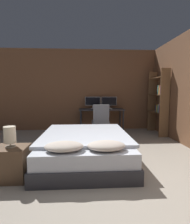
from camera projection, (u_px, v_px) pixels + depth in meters
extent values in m
plane|color=#9E9384|center=(128.00, 200.00, 2.06)|extent=(20.00, 20.00, 0.00)
cube|color=brown|center=(99.00, 90.00, 5.96)|extent=(12.00, 0.06, 2.70)
cube|color=#2D2D33|center=(85.00, 153.00, 3.33)|extent=(1.57, 2.10, 0.22)
cube|color=silver|center=(85.00, 142.00, 3.30)|extent=(1.51, 2.04, 0.22)
cube|color=silver|center=(85.00, 134.00, 3.41)|extent=(1.61, 1.76, 0.05)
ellipsoid|color=beige|center=(64.00, 146.00, 2.47)|extent=(0.55, 0.38, 0.13)
ellipsoid|color=beige|center=(106.00, 146.00, 2.51)|extent=(0.55, 0.38, 0.13)
cube|color=brown|center=(11.00, 163.00, 2.55)|extent=(0.47, 0.42, 0.48)
cylinder|color=gray|center=(10.00, 147.00, 2.52)|extent=(0.14, 0.14, 0.02)
cylinder|color=gray|center=(10.00, 144.00, 2.51)|extent=(0.02, 0.02, 0.05)
cylinder|color=beige|center=(10.00, 135.00, 2.50)|extent=(0.17, 0.17, 0.24)
cube|color=#38383D|center=(101.00, 109.00, 5.67)|extent=(1.44, 0.58, 0.03)
cylinder|color=#2D2D33|center=(81.00, 122.00, 5.43)|extent=(0.05, 0.05, 0.71)
cylinder|color=#2D2D33|center=(123.00, 122.00, 5.51)|extent=(0.05, 0.05, 0.71)
cylinder|color=#2D2D33|center=(81.00, 120.00, 5.91)|extent=(0.05, 0.05, 0.71)
cylinder|color=#2D2D33|center=(120.00, 119.00, 5.99)|extent=(0.05, 0.05, 0.71)
cylinder|color=#B7B7BC|center=(93.00, 108.00, 5.84)|extent=(0.16, 0.16, 0.01)
cylinder|color=#B7B7BC|center=(93.00, 107.00, 5.84)|extent=(0.03, 0.03, 0.09)
cube|color=#B7B7BC|center=(93.00, 101.00, 5.82)|extent=(0.51, 0.03, 0.29)
cube|color=black|center=(93.00, 101.00, 5.80)|extent=(0.48, 0.00, 0.26)
cylinder|color=#B7B7BC|center=(109.00, 108.00, 5.88)|extent=(0.16, 0.16, 0.01)
cylinder|color=#B7B7BC|center=(109.00, 107.00, 5.87)|extent=(0.03, 0.03, 0.09)
cube|color=#B7B7BC|center=(109.00, 101.00, 5.85)|extent=(0.51, 0.03, 0.29)
cube|color=black|center=(109.00, 101.00, 5.84)|extent=(0.48, 0.00, 0.26)
cube|color=#B7B7BC|center=(102.00, 109.00, 5.49)|extent=(0.42, 0.13, 0.02)
ellipsoid|color=#B7B7BC|center=(111.00, 109.00, 5.50)|extent=(0.07, 0.05, 0.04)
cylinder|color=black|center=(100.00, 136.00, 5.06)|extent=(0.52, 0.52, 0.04)
cylinder|color=gray|center=(100.00, 129.00, 5.04)|extent=(0.05, 0.05, 0.34)
cube|color=slate|center=(100.00, 122.00, 5.01)|extent=(0.48, 0.48, 0.07)
cube|color=slate|center=(101.00, 113.00, 4.77)|extent=(0.43, 0.05, 0.49)
cube|color=brown|center=(165.00, 103.00, 4.87)|extent=(0.27, 0.02, 1.94)
cube|color=brown|center=(152.00, 102.00, 5.76)|extent=(0.27, 0.02, 1.94)
cube|color=brown|center=(157.00, 112.00, 5.35)|extent=(0.27, 0.87, 0.02)
cube|color=brown|center=(158.00, 95.00, 5.29)|extent=(0.27, 0.87, 0.02)
cube|color=brown|center=(159.00, 78.00, 5.24)|extent=(0.27, 0.87, 0.02)
cube|color=#B2332D|center=(164.00, 110.00, 4.93)|extent=(0.22, 0.03, 0.19)
cube|color=#7A387F|center=(163.00, 109.00, 4.97)|extent=(0.22, 0.04, 0.24)
cube|color=teal|center=(162.00, 109.00, 5.02)|extent=(0.22, 0.04, 0.20)
cube|color=#BCB29E|center=(162.00, 108.00, 5.06)|extent=(0.22, 0.03, 0.25)
cube|color=#337042|center=(161.00, 109.00, 5.11)|extent=(0.22, 0.04, 0.20)
cube|color=gold|center=(160.00, 108.00, 5.16)|extent=(0.22, 0.04, 0.22)
cube|color=#2D4784|center=(159.00, 109.00, 5.22)|extent=(0.22, 0.04, 0.20)
cube|color=orange|center=(164.00, 91.00, 4.87)|extent=(0.22, 0.04, 0.22)
cube|color=#7A387F|center=(164.00, 90.00, 4.92)|extent=(0.22, 0.03, 0.24)
cube|color=gold|center=(163.00, 91.00, 4.96)|extent=(0.22, 0.03, 0.19)
cube|color=orange|center=(163.00, 90.00, 4.99)|extent=(0.22, 0.03, 0.26)
cube|color=#337042|center=(162.00, 90.00, 5.03)|extent=(0.22, 0.03, 0.26)
cube|color=teal|center=(161.00, 90.00, 5.07)|extent=(0.22, 0.03, 0.27)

